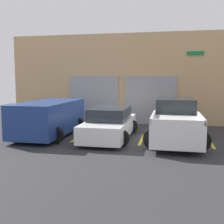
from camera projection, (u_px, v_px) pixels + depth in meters
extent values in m
plane|color=#2D2D30|center=(115.00, 133.00, 13.51)|extent=(28.00, 28.00, 0.00)
cube|color=tan|center=(126.00, 79.00, 16.42)|extent=(13.94, 0.60, 5.17)
cube|color=#939399|center=(94.00, 99.00, 16.60)|extent=(2.93, 0.08, 2.76)
cube|color=#939399|center=(150.00, 100.00, 15.93)|extent=(2.93, 0.08, 2.76)
cube|color=#197238|center=(195.00, 53.00, 15.17)|extent=(0.90, 0.03, 0.22)
cube|color=white|center=(176.00, 126.00, 11.64)|extent=(1.84, 5.06, 0.85)
cube|color=#1E2328|center=(176.00, 105.00, 12.91)|extent=(1.70, 2.28, 0.62)
cube|color=white|center=(153.00, 117.00, 10.65)|extent=(0.08, 2.79, 0.18)
cube|color=white|center=(201.00, 118.00, 10.29)|extent=(0.08, 2.79, 0.18)
cube|color=white|center=(178.00, 123.00, 9.16)|extent=(1.84, 0.08, 0.18)
cylinder|color=black|center=(157.00, 125.00, 13.36)|extent=(0.79, 0.22, 0.79)
cylinder|color=black|center=(193.00, 126.00, 13.03)|extent=(0.79, 0.22, 0.79)
cylinder|color=black|center=(154.00, 139.00, 10.31)|extent=(0.79, 0.22, 0.79)
cylinder|color=black|center=(200.00, 141.00, 9.98)|extent=(0.79, 0.22, 0.79)
cube|color=white|center=(110.00, 127.00, 12.22)|extent=(1.73, 4.47, 0.68)
cube|color=#1E2328|center=(110.00, 113.00, 12.26)|extent=(1.52, 2.46, 0.52)
cylinder|color=black|center=(101.00, 125.00, 13.74)|extent=(0.64, 0.22, 0.64)
cylinder|color=black|center=(131.00, 126.00, 13.44)|extent=(0.64, 0.22, 0.64)
cylinder|color=black|center=(84.00, 137.00, 11.05)|extent=(0.64, 0.22, 0.64)
cylinder|color=black|center=(121.00, 138.00, 10.74)|extent=(0.64, 0.22, 0.64)
cube|color=navy|center=(49.00, 117.00, 12.74)|extent=(1.92, 4.46, 1.40)
cube|color=#1E2328|center=(66.00, 103.00, 14.81)|extent=(1.73, 0.06, 0.28)
cylinder|color=black|center=(45.00, 123.00, 14.32)|extent=(0.68, 0.22, 0.68)
cylinder|color=black|center=(77.00, 124.00, 13.98)|extent=(0.68, 0.22, 0.68)
cylinder|color=black|center=(17.00, 133.00, 11.63)|extent=(0.68, 0.22, 0.68)
cylinder|color=black|center=(55.00, 135.00, 11.29)|extent=(0.68, 0.22, 0.68)
cube|color=gold|center=(22.00, 134.00, 13.13)|extent=(0.12, 2.20, 0.01)
cube|color=gold|center=(79.00, 137.00, 12.56)|extent=(0.12, 2.20, 0.01)
cube|color=gold|center=(142.00, 140.00, 12.00)|extent=(0.12, 2.20, 0.01)
cube|color=gold|center=(211.00, 142.00, 11.43)|extent=(0.12, 2.20, 0.01)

